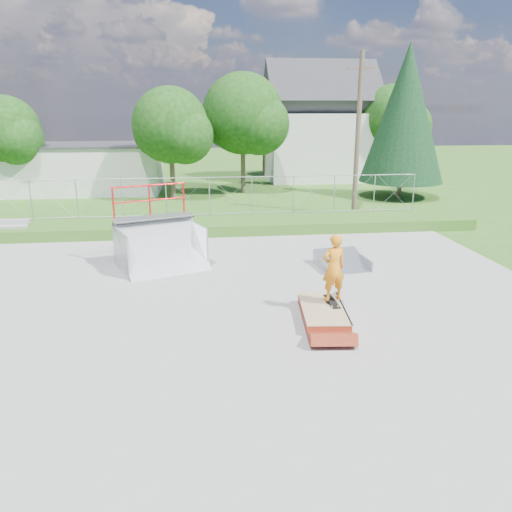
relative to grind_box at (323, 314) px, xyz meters
The scene contains 19 objects.
ground 2.76m from the grind_box, 160.19° to the left, with size 120.00×120.00×0.00m, color #325D1A.
concrete_pad 2.75m from the grind_box, 160.19° to the left, with size 20.00×16.00×0.04m, color gray.
grass_berm 10.75m from the grind_box, 103.93° to the left, with size 24.00×3.00×0.50m, color #325D1A.
grind_box is the anchor object (origin of this frame).
quarter_pipe 6.80m from the grind_box, 131.62° to the left, with size 2.77×2.34×2.77m, color #A3A7AB, non-canonical shape.
flat_bank_ramp 4.60m from the grind_box, 67.31° to the left, with size 1.58×1.69×0.49m, color #A3A7AB, non-canonical shape.
skateboard 0.45m from the grind_box, 39.15° to the left, with size 0.22×0.80×0.02m, color black.
skater 1.18m from the grind_box, 39.15° to the left, with size 0.65×0.43×1.79m, color orange.
concrete_stairs 14.69m from the grind_box, 139.02° to the left, with size 1.50×1.60×0.80m, color gray, non-canonical shape.
chain_link_fence 11.79m from the grind_box, 102.75° to the left, with size 20.00×0.06×1.80m, color #929599, non-canonical shape.
utility_building_flat 25.29m from the grind_box, 114.78° to the left, with size 10.00×6.00×3.00m, color silver.
gable_house 27.93m from the grind_box, 76.61° to the left, with size 8.40×6.08×8.94m.
utility_pole 14.35m from the grind_box, 69.20° to the left, with size 0.24×0.24×8.00m, color brown.
tree_left_near 19.69m from the grind_box, 103.02° to the left, with size 4.76×4.48×6.65m.
tree_center 21.26m from the grind_box, 89.46° to the left, with size 5.44×5.12×7.60m.
tree_left_far 25.53m from the grind_box, 124.64° to the left, with size 4.42×4.16×6.18m.
tree_right_far 27.72m from the grind_box, 64.74° to the left, with size 5.10×4.80×7.12m.
tree_back_mid 29.12m from the grind_box, 84.79° to the left, with size 4.08×3.84×5.70m.
conifer_tree 20.83m from the grind_box, 62.30° to the left, with size 5.04×5.04×9.10m.
Camera 1 is at (-0.61, -12.76, 5.33)m, focal length 35.00 mm.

